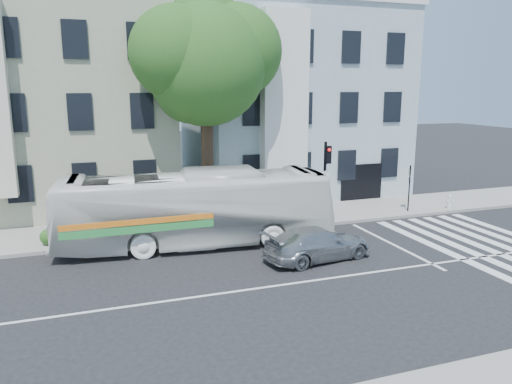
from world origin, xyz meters
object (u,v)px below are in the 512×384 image
traffic_signal (326,173)px  fire_hydrant (450,201)px  sedan (318,244)px  bus (195,209)px

traffic_signal → fire_hydrant: size_ratio=5.35×
sedan → traffic_signal: traffic_signal is taller
traffic_signal → fire_hydrant: 8.01m
bus → sedan: size_ratio=2.62×
traffic_signal → bus: bearing=178.5°
bus → fire_hydrant: bearing=-79.7°
sedan → traffic_signal: bearing=-39.3°
bus → sedan: 5.28m
sedan → fire_hydrant: (10.07, 4.53, -0.09)m
fire_hydrant → bus: bearing=-174.9°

